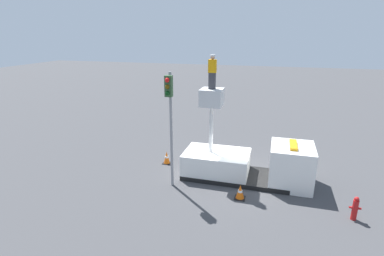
% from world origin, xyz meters
% --- Properties ---
extents(ground_plane, '(120.00, 120.00, 0.00)m').
position_xyz_m(ground_plane, '(0.00, 0.00, 0.00)').
color(ground_plane, '#424244').
extents(bucket_truck, '(6.85, 2.44, 4.91)m').
position_xyz_m(bucket_truck, '(0.64, 0.00, 0.96)').
color(bucket_truck, black).
rests_on(bucket_truck, ground).
extents(worker, '(0.40, 0.26, 1.75)m').
position_xyz_m(worker, '(-1.43, 0.00, 5.79)').
color(worker, '#38383D').
rests_on(worker, bucket_truck).
extents(traffic_light_pole, '(0.34, 0.57, 5.95)m').
position_xyz_m(traffic_light_pole, '(-3.09, -1.91, 4.19)').
color(traffic_light_pole, gray).
rests_on(traffic_light_pole, ground).
extents(fire_hydrant, '(0.48, 0.24, 1.09)m').
position_xyz_m(fire_hydrant, '(5.46, -2.54, 0.54)').
color(fire_hydrant, red).
rests_on(fire_hydrant, ground).
extents(traffic_cone_rear, '(0.48, 0.48, 0.78)m').
position_xyz_m(traffic_cone_rear, '(-4.34, 0.72, 0.37)').
color(traffic_cone_rear, black).
rests_on(traffic_cone_rear, ground).
extents(traffic_cone_curbside, '(0.52, 0.52, 0.71)m').
position_xyz_m(traffic_cone_curbside, '(0.52, -2.15, 0.34)').
color(traffic_cone_curbside, black).
rests_on(traffic_cone_curbside, ground).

